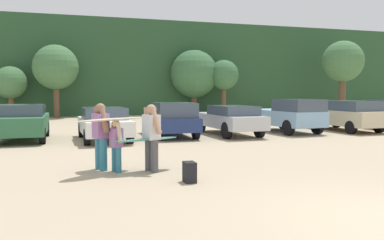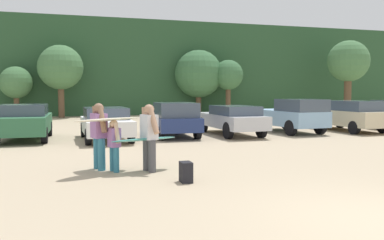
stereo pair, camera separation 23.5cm
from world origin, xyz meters
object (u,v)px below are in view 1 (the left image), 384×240
object	(u,v)px
person_adult	(151,134)
backpack_dropped	(190,172)
parked_car_navy	(171,119)
person_child	(116,143)
person_companion	(101,132)
parked_car_sky_blue	(289,115)
surfboard_cream	(111,120)
surfboard_teal	(147,139)
parked_car_white	(104,123)
parked_car_forest_green	(22,122)
parked_car_champagne	(345,115)
parked_car_silver	(229,119)

from	to	relation	value
person_adult	backpack_dropped	size ratio (longest dim) A/B	3.72
person_adult	parked_car_navy	bearing A→B (deg)	-126.16
person_child	person_companion	size ratio (longest dim) A/B	0.76
parked_car_sky_blue	surfboard_cream	bearing A→B (deg)	122.68
surfboard_teal	parked_car_white	bearing A→B (deg)	-104.22
person_companion	backpack_dropped	bearing A→B (deg)	112.64
parked_car_sky_blue	surfboard_teal	distance (m)	11.10
parked_car_white	person_child	size ratio (longest dim) A/B	3.33
parked_car_navy	person_adult	world-z (taller)	person_adult
parked_car_forest_green	person_companion	bearing A→B (deg)	-159.96
person_adult	surfboard_cream	bearing A→B (deg)	-27.76
parked_car_white	parked_car_champagne	size ratio (longest dim) A/B	0.91
parked_car_champagne	parked_car_silver	bearing A→B (deg)	88.12
backpack_dropped	person_child	bearing A→B (deg)	130.64
parked_car_white	parked_car_champagne	distance (m)	11.99
parked_car_sky_blue	parked_car_navy	bearing A→B (deg)	85.73
parked_car_navy	parked_car_sky_blue	world-z (taller)	parked_car_sky_blue
parked_car_white	backpack_dropped	size ratio (longest dim) A/B	9.54
parked_car_sky_blue	person_child	size ratio (longest dim) A/B	3.26
parked_car_forest_green	backpack_dropped	world-z (taller)	parked_car_forest_green
person_adult	parked_car_champagne	bearing A→B (deg)	-165.47
parked_car_champagne	person_companion	bearing A→B (deg)	115.51
parked_car_white	surfboard_cream	distance (m)	6.75
parked_car_navy	person_child	size ratio (longest dim) A/B	3.11
person_child	backpack_dropped	bearing A→B (deg)	112.50
parked_car_navy	person_adult	size ratio (longest dim) A/B	2.40
parked_car_white	parked_car_champagne	xyz separation A→B (m)	(11.98, 0.45, 0.10)
parked_car_champagne	person_adult	xyz separation A→B (m)	(-11.42, -7.32, 0.13)
parked_car_sky_blue	backpack_dropped	size ratio (longest dim) A/B	9.35
parked_car_forest_green	parked_car_navy	world-z (taller)	parked_car_navy
surfboard_cream	parked_car_navy	bearing A→B (deg)	-144.05
parked_car_forest_green	person_adult	world-z (taller)	person_adult
person_child	parked_car_sky_blue	bearing A→B (deg)	-159.83
parked_car_white	parked_car_sky_blue	distance (m)	8.81
parked_car_silver	person_adult	xyz separation A→B (m)	(-5.09, -7.24, 0.20)
parked_car_champagne	surfboard_teal	xyz separation A→B (m)	(-11.54, -7.28, -0.02)
parked_car_navy	person_child	world-z (taller)	parked_car_navy
person_adult	person_companion	bearing A→B (deg)	-44.15
surfboard_teal	backpack_dropped	xyz separation A→B (m)	(0.67, -1.48, -0.57)
parked_car_champagne	surfboard_teal	size ratio (longest dim) A/B	2.56
parked_car_champagne	surfboard_cream	bearing A→B (deg)	117.37
surfboard_cream	person_adult	bearing A→B (deg)	141.50
parked_car_white	person_companion	xyz separation A→B (m)	(-0.62, -6.30, 0.24)
person_child	surfboard_teal	distance (m)	0.75
parked_car_white	parked_car_sky_blue	bearing A→B (deg)	-89.01
person_child	surfboard_teal	size ratio (longest dim) A/B	0.70
parked_car_silver	parked_car_champagne	xyz separation A→B (m)	(6.33, 0.09, 0.07)
parked_car_silver	parked_car_sky_blue	distance (m)	3.14
parked_car_sky_blue	person_companion	bearing A→B (deg)	120.44
parked_car_silver	person_child	distance (m)	9.22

